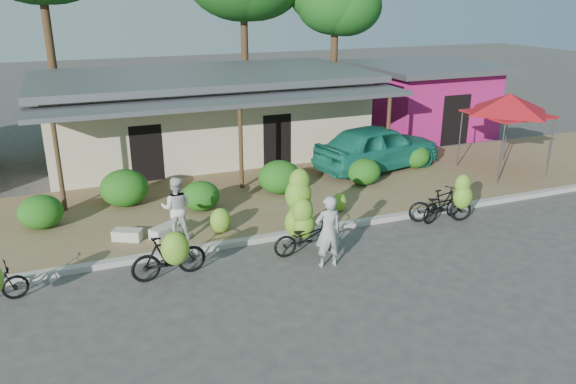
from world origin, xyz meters
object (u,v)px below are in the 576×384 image
(red_canopy, at_px, (509,104))
(sack_near, at_px, (166,231))
(bike_right, at_px, (448,201))
(teal_van, at_px, (378,147))
(bike_center, at_px, (302,219))
(sack_far, at_px, (128,235))
(tree_near_right, at_px, (331,0))
(vendor, at_px, (328,232))
(bike_far_right, at_px, (440,206))
(bike_left, at_px, (170,255))
(bystander, at_px, (176,208))

(red_canopy, xyz_separation_m, sack_near, (-12.56, -1.34, -2.34))
(bike_right, distance_m, teal_van, 5.06)
(bike_right, relative_size, teal_van, 0.35)
(bike_center, xyz_separation_m, sack_far, (-4.18, 2.05, -0.59))
(sack_near, bearing_deg, tree_near_right, 48.01)
(tree_near_right, height_order, vendor, tree_near_right)
(bike_far_right, bearing_deg, bike_left, 111.85)
(bike_right, bearing_deg, sack_near, 63.04)
(vendor, height_order, bystander, vendor)
(bike_left, distance_m, bike_center, 3.50)
(red_canopy, height_order, bike_far_right, red_canopy)
(bike_far_right, bearing_deg, bike_center, 110.70)
(bike_far_right, bearing_deg, bike_right, -109.41)
(red_canopy, xyz_separation_m, bike_left, (-12.83, -3.60, -1.97))
(sack_far, bearing_deg, tree_near_right, 45.05)
(bike_right, bearing_deg, bike_left, 79.24)
(bike_left, height_order, vendor, vendor)
(tree_near_right, height_order, red_canopy, tree_near_right)
(red_canopy, height_order, bike_right, red_canopy)
(teal_van, bearing_deg, bike_left, 110.16)
(bike_right, relative_size, vendor, 0.95)
(bike_center, distance_m, bystander, 3.36)
(bystander, bearing_deg, bike_right, -171.15)
(tree_near_right, distance_m, bike_left, 18.31)
(bike_left, distance_m, teal_van, 10.33)
(bike_right, height_order, sack_far, bike_right)
(bike_right, height_order, sack_near, bike_right)
(bike_left, relative_size, teal_van, 0.36)
(sack_near, bearing_deg, sack_far, 170.74)
(vendor, bearing_deg, red_canopy, -151.41)
(bike_center, height_order, bike_far_right, bike_center)
(bike_center, xyz_separation_m, teal_van, (5.24, 5.16, 0.13))
(bike_left, bearing_deg, vendor, -105.95)
(sack_far, bearing_deg, bike_center, -26.17)
(red_canopy, bearing_deg, sack_far, -175.03)
(tree_near_right, relative_size, sack_near, 8.86)
(bike_right, bearing_deg, bike_far_right, 38.93)
(bike_far_right, height_order, vendor, vendor)
(bike_far_right, xyz_separation_m, sack_far, (-8.66, 1.78, -0.23))
(red_canopy, bearing_deg, teal_van, 154.86)
(sack_far, height_order, bystander, bystander)
(tree_near_right, bearing_deg, sack_near, -131.99)
(tree_near_right, bearing_deg, bike_left, -127.70)
(bike_left, xyz_separation_m, vendor, (3.69, -0.70, 0.27))
(sack_far, xyz_separation_m, vendor, (4.39, -3.13, 0.65))
(tree_near_right, relative_size, red_canopy, 2.15)
(bike_right, xyz_separation_m, vendor, (-4.44, -1.22, 0.26))
(tree_near_right, bearing_deg, bike_far_right, -101.74)
(red_canopy, relative_size, bike_far_right, 1.77)
(bike_left, relative_size, sack_far, 2.43)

